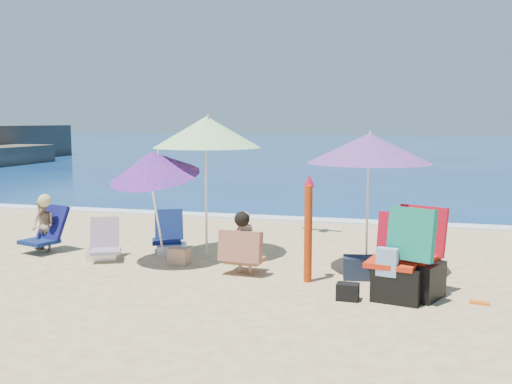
% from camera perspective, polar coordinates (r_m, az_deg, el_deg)
% --- Properties ---
extents(ground, '(120.00, 120.00, 0.00)m').
position_cam_1_polar(ground, '(7.63, 0.24, -9.19)').
color(ground, '#D8BC84').
rests_on(ground, ground).
extents(sea, '(120.00, 80.00, 0.12)m').
position_cam_1_polar(sea, '(52.16, 12.97, 4.39)').
color(sea, navy).
rests_on(sea, ground).
extents(foam, '(120.00, 0.50, 0.04)m').
position_cam_1_polar(foam, '(12.51, 6.21, -2.76)').
color(foam, white).
rests_on(foam, ground).
extents(umbrella_turquoise, '(2.18, 2.18, 1.99)m').
position_cam_1_polar(umbrella_turquoise, '(8.14, 11.08, 4.24)').
color(umbrella_turquoise, silver).
rests_on(umbrella_turquoise, ground).
extents(umbrella_striped, '(1.96, 1.96, 2.24)m').
position_cam_1_polar(umbrella_striped, '(9.03, -4.87, 5.89)').
color(umbrella_striped, silver).
rests_on(umbrella_striped, ground).
extents(umbrella_blue, '(1.56, 1.61, 1.83)m').
position_cam_1_polar(umbrella_blue, '(8.63, -10.07, 2.69)').
color(umbrella_blue, white).
rests_on(umbrella_blue, ground).
extents(furled_umbrella, '(0.18, 0.26, 1.42)m').
position_cam_1_polar(furled_umbrella, '(7.69, 5.17, -3.10)').
color(furled_umbrella, '#A5300B').
rests_on(furled_umbrella, ground).
extents(chair_navy, '(0.75, 0.80, 0.66)m').
position_cam_1_polar(chair_navy, '(9.60, -8.45, -4.81)').
color(chair_navy, '#0C1647').
rests_on(chair_navy, ground).
extents(chair_rainbow, '(0.71, 0.73, 0.63)m').
position_cam_1_polar(chair_rainbow, '(9.33, -14.78, -5.38)').
color(chair_rainbow, '#CA4758').
rests_on(chair_rainbow, ground).
extents(camp_chair_left, '(0.74, 0.69, 1.02)m').
position_cam_1_polar(camp_chair_left, '(7.21, 13.80, -7.84)').
color(camp_chair_left, red).
rests_on(camp_chair_left, ground).
extents(camp_chair_right, '(0.85, 0.97, 1.14)m').
position_cam_1_polar(camp_chair_right, '(7.31, 15.22, -6.82)').
color(camp_chair_right, red).
rests_on(camp_chair_right, ground).
extents(person_center, '(0.62, 0.55, 0.89)m').
position_cam_1_polar(person_center, '(8.11, -1.26, -5.09)').
color(person_center, tan).
rests_on(person_center, ground).
extents(person_left, '(0.73, 0.76, 0.96)m').
position_cam_1_polar(person_left, '(10.08, -20.11, -3.09)').
color(person_left, tan).
rests_on(person_left, ground).
extents(bag_tan, '(0.32, 0.25, 0.25)m').
position_cam_1_polar(bag_tan, '(8.74, -7.56, -6.30)').
color(bag_tan, tan).
rests_on(bag_tan, ground).
extents(bag_navy_b, '(0.44, 0.36, 0.30)m').
position_cam_1_polar(bag_navy_b, '(8.04, 10.01, -7.33)').
color(bag_navy_b, '#172032').
rests_on(bag_navy_b, ground).
extents(bag_black_b, '(0.27, 0.19, 0.20)m').
position_cam_1_polar(bag_black_b, '(7.10, 9.01, -9.66)').
color(bag_black_b, black).
rests_on(bag_black_b, ground).
extents(orange_item, '(0.24, 0.13, 0.03)m').
position_cam_1_polar(orange_item, '(7.38, 21.13, -10.11)').
color(orange_item, orange).
rests_on(orange_item, ground).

